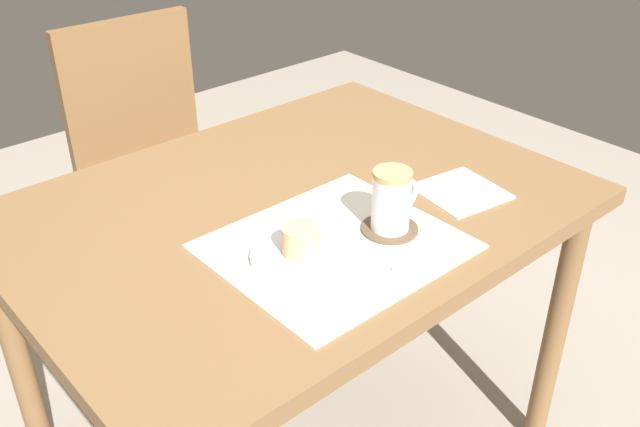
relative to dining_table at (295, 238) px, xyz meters
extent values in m
cylinder|color=brown|center=(0.48, -0.34, -0.29)|extent=(0.05, 0.05, 0.68)
cylinder|color=brown|center=(-0.48, 0.34, -0.29)|extent=(0.05, 0.05, 0.68)
cylinder|color=brown|center=(0.48, 0.34, -0.29)|extent=(0.05, 0.05, 0.68)
cube|color=brown|center=(0.00, 0.00, 0.07)|extent=(1.07, 0.79, 0.04)
cylinder|color=brown|center=(0.26, 0.46, -0.43)|extent=(0.04, 0.04, 0.41)
cylinder|color=brown|center=(-0.10, 0.48, -0.43)|extent=(0.04, 0.04, 0.41)
cylinder|color=brown|center=(0.27, 0.81, -0.43)|extent=(0.04, 0.04, 0.41)
cylinder|color=brown|center=(-0.08, 0.83, -0.43)|extent=(0.04, 0.04, 0.41)
cube|color=brown|center=(0.09, 0.64, -0.20)|extent=(0.44, 0.44, 0.04)
cube|color=brown|center=(0.10, 0.84, 0.03)|extent=(0.39, 0.05, 0.43)
cube|color=silver|center=(-0.05, -0.17, 0.09)|extent=(0.40, 0.35, 0.00)
cylinder|color=white|center=(-0.12, -0.16, 0.09)|extent=(0.17, 0.17, 0.01)
cylinder|color=#E5BC7F|center=(-0.12, -0.16, 0.12)|extent=(0.06, 0.06, 0.05)
cylinder|color=brown|center=(0.06, -0.20, 0.09)|extent=(0.10, 0.10, 0.00)
cylinder|color=white|center=(0.06, -0.20, 0.14)|extent=(0.07, 0.07, 0.10)
cylinder|color=tan|center=(0.06, -0.20, 0.20)|extent=(0.07, 0.07, 0.01)
torus|color=white|center=(0.10, -0.20, 0.15)|extent=(0.06, 0.01, 0.06)
cylinder|color=silver|center=(0.03, -0.31, 0.09)|extent=(0.13, 0.05, 0.01)
cube|color=white|center=(0.27, -0.19, 0.09)|extent=(0.17, 0.17, 0.00)
camera|label=1|loc=(-0.75, -0.93, 0.77)|focal=40.00mm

